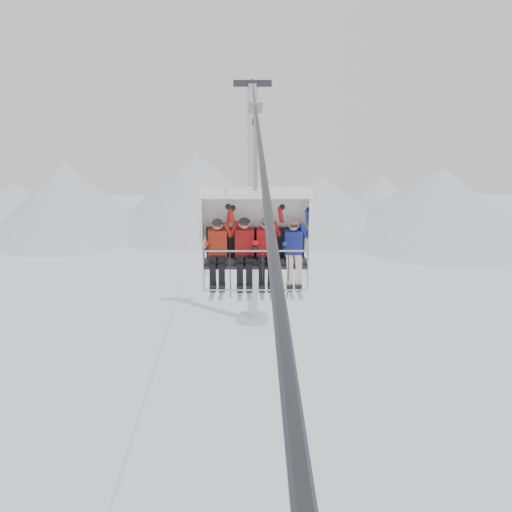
{
  "coord_description": "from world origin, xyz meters",
  "views": [
    {
      "loc": [
        -0.1,
        -12.54,
        14.14
      ],
      "look_at": [
        0.0,
        0.0,
        10.42
      ],
      "focal_mm": 45.0,
      "sensor_mm": 36.0,
      "label": 1
    }
  ],
  "objects_px": {
    "lift_tower_right": "(253,224)",
    "skier_center_right": "(266,249)",
    "skier_far_left": "(218,250)",
    "skier_center_left": "(245,249)",
    "skier_far_right": "(294,250)",
    "chairlift_carrier": "(255,225)"
  },
  "relations": [
    {
      "from": "lift_tower_right",
      "to": "skier_center_right",
      "type": "height_order",
      "value": "lift_tower_right"
    },
    {
      "from": "skier_far_left",
      "to": "skier_center_right",
      "type": "height_order",
      "value": "skier_center_right"
    },
    {
      "from": "lift_tower_right",
      "to": "skier_center_left",
      "type": "height_order",
      "value": "lift_tower_right"
    },
    {
      "from": "lift_tower_right",
      "to": "skier_center_right",
      "type": "distance_m",
      "value": 21.26
    },
    {
      "from": "lift_tower_right",
      "to": "skier_center_right",
      "type": "xyz_separation_m",
      "value": [
        0.23,
        -20.79,
        4.45
      ]
    },
    {
      "from": "skier_center_left",
      "to": "skier_far_right",
      "type": "distance_m",
      "value": 1.1
    },
    {
      "from": "chairlift_carrier",
      "to": "lift_tower_right",
      "type": "bearing_deg",
      "value": 90.0
    },
    {
      "from": "skier_far_right",
      "to": "skier_center_right",
      "type": "bearing_deg",
      "value": 179.44
    },
    {
      "from": "skier_far_right",
      "to": "chairlift_carrier",
      "type": "bearing_deg",
      "value": 159.92
    },
    {
      "from": "lift_tower_right",
      "to": "chairlift_carrier",
      "type": "height_order",
      "value": "lift_tower_right"
    },
    {
      "from": "chairlift_carrier",
      "to": "skier_center_right",
      "type": "relative_size",
      "value": 2.36
    },
    {
      "from": "chairlift_carrier",
      "to": "skier_far_left",
      "type": "bearing_deg",
      "value": -160.09
    },
    {
      "from": "skier_center_right",
      "to": "skier_far_right",
      "type": "distance_m",
      "value": 0.62
    },
    {
      "from": "skier_far_left",
      "to": "skier_center_right",
      "type": "xyz_separation_m",
      "value": [
        1.08,
        0.0,
        0.01
      ]
    },
    {
      "from": "skier_far_left",
      "to": "skier_center_left",
      "type": "relative_size",
      "value": 1.0
    },
    {
      "from": "chairlift_carrier",
      "to": "skier_far_left",
      "type": "height_order",
      "value": "chairlift_carrier"
    },
    {
      "from": "lift_tower_right",
      "to": "skier_far_right",
      "type": "height_order",
      "value": "lift_tower_right"
    },
    {
      "from": "skier_far_left",
      "to": "skier_center_right",
      "type": "bearing_deg",
      "value": 0.11
    },
    {
      "from": "lift_tower_right",
      "to": "chairlift_carrier",
      "type": "xyz_separation_m",
      "value": [
        0.0,
        -20.49,
        4.92
      ]
    },
    {
      "from": "chairlift_carrier",
      "to": "skier_center_right",
      "type": "distance_m",
      "value": 0.61
    },
    {
      "from": "skier_far_right",
      "to": "skier_center_left",
      "type": "bearing_deg",
      "value": 179.64
    },
    {
      "from": "chairlift_carrier",
      "to": "skier_far_right",
      "type": "xyz_separation_m",
      "value": [
        0.85,
        -0.31,
        -0.5
      ]
    }
  ]
}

